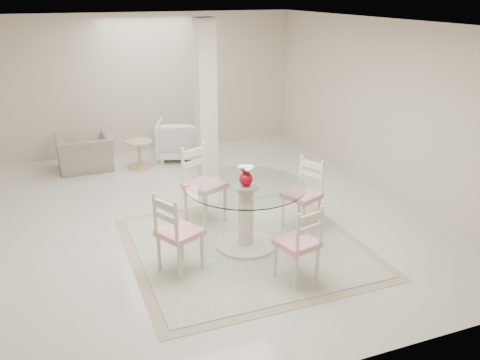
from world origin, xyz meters
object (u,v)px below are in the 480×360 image
object	(u,v)px
dining_chair_south	(301,239)
column	(206,104)
dining_chair_east	(305,189)
recliner_taupe	(85,153)
red_vase	(246,175)
armchair_white	(179,140)
side_table	(140,155)
dining_chair_north	(201,179)
dining_table	(246,216)
dining_chair_west	(175,228)

from	to	relation	value
dining_chair_south	column	bearing A→B (deg)	-104.82
dining_chair_east	recliner_taupe	world-z (taller)	dining_chair_east
recliner_taupe	red_vase	bearing A→B (deg)	111.26
red_vase	armchair_white	size ratio (longest dim) A/B	0.32
red_vase	armchair_white	xyz separation A→B (m)	(0.16, 3.86, -0.61)
red_vase	side_table	distance (m)	3.76
dining_chair_south	side_table	distance (m)	4.70
dining_chair_north	recliner_taupe	bearing A→B (deg)	89.48
column	recliner_taupe	bearing A→B (deg)	144.04
red_vase	dining_chair_south	size ratio (longest dim) A/B	0.26
dining_chair_east	side_table	size ratio (longest dim) A/B	2.13
dining_table	armchair_white	distance (m)	3.86
dining_chair_north	side_table	distance (m)	2.69
dining_table	dining_chair_west	xyz separation A→B (m)	(-0.98, -0.28, 0.14)
red_vase	dining_chair_south	distance (m)	1.11
dining_table	red_vase	bearing A→B (deg)	-33.69
side_table	recliner_taupe	bearing A→B (deg)	167.43
column	recliner_taupe	distance (m)	2.56
dining_table	recliner_taupe	size ratio (longest dim) A/B	1.50
dining_table	recliner_taupe	world-z (taller)	dining_table
dining_chair_north	recliner_taupe	distance (m)	3.16
armchair_white	side_table	distance (m)	0.87
dining_table	dining_chair_north	distance (m)	1.05
dining_chair_west	dining_chair_south	distance (m)	1.43
dining_chair_south	armchair_white	xyz separation A→B (m)	(-0.09, 4.84, -0.16)
column	dining_chair_north	bearing A→B (deg)	-110.94
dining_chair_south	side_table	world-z (taller)	dining_chair_south
dining_chair_east	dining_chair_south	distance (m)	1.45
dining_chair_east	armchair_white	distance (m)	3.68
dining_chair_west	recliner_taupe	world-z (taller)	dining_chair_west
recliner_taupe	side_table	size ratio (longest dim) A/B	1.96
dining_chair_east	dining_chair_south	world-z (taller)	dining_chair_east
red_vase	dining_chair_west	distance (m)	1.10
column	dining_chair_north	distance (m)	1.73
dining_table	dining_chair_west	world-z (taller)	dining_chair_west
dining_chair_west	dining_chair_north	bearing A→B (deg)	-55.92
side_table	dining_chair_west	bearing A→B (deg)	-94.78
dining_chair_east	recliner_taupe	distance (m)	4.41
column	side_table	xyz separation A→B (m)	(-0.94, 1.16, -1.12)
column	dining_chair_west	bearing A→B (deg)	-114.80
column	recliner_taupe	size ratio (longest dim) A/B	2.75
recliner_taupe	dining_chair_south	bearing A→B (deg)	109.69
dining_table	dining_chair_east	size ratio (longest dim) A/B	1.38
armchair_white	dining_chair_east	bearing A→B (deg)	123.23
dining_chair_west	recliner_taupe	distance (m)	4.17
dining_chair_west	dining_table	bearing A→B (deg)	-101.13
dining_chair_north	dining_chair_south	world-z (taller)	dining_chair_north
recliner_taupe	dining_table	bearing A→B (deg)	111.23
side_table	dining_chair_south	bearing A→B (deg)	-78.75
dining_chair_south	armchair_white	distance (m)	4.84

